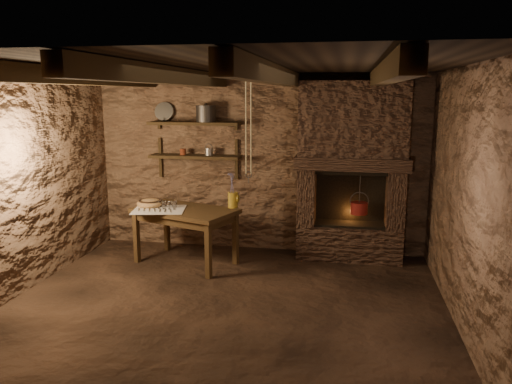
% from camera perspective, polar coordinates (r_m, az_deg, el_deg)
% --- Properties ---
extents(floor, '(4.50, 4.50, 0.00)m').
position_cam_1_polar(floor, '(5.27, -3.63, -12.84)').
color(floor, black).
rests_on(floor, ground).
extents(back_wall, '(4.50, 0.04, 2.40)m').
position_cam_1_polar(back_wall, '(6.83, 0.29, 3.25)').
color(back_wall, '#483022').
rests_on(back_wall, floor).
extents(front_wall, '(4.50, 0.04, 2.40)m').
position_cam_1_polar(front_wall, '(3.06, -13.03, -7.00)').
color(front_wall, '#483022').
rests_on(front_wall, floor).
extents(left_wall, '(0.04, 4.00, 2.40)m').
position_cam_1_polar(left_wall, '(5.87, -25.64, 0.83)').
color(left_wall, '#483022').
rests_on(left_wall, floor).
extents(right_wall, '(0.04, 4.00, 2.40)m').
position_cam_1_polar(right_wall, '(4.88, 22.78, -0.84)').
color(right_wall, '#483022').
rests_on(right_wall, floor).
extents(ceiling, '(4.50, 4.00, 0.04)m').
position_cam_1_polar(ceiling, '(4.82, -4.00, 14.22)').
color(ceiling, black).
rests_on(ceiling, back_wall).
extents(beam_far_left, '(0.14, 3.95, 0.16)m').
position_cam_1_polar(beam_far_left, '(5.38, -20.02, 12.31)').
color(beam_far_left, black).
rests_on(beam_far_left, ceiling).
extents(beam_mid_left, '(0.14, 3.95, 0.16)m').
position_cam_1_polar(beam_mid_left, '(4.96, -9.73, 12.96)').
color(beam_mid_left, black).
rests_on(beam_mid_left, ceiling).
extents(beam_mid_right, '(0.14, 3.95, 0.16)m').
position_cam_1_polar(beam_mid_right, '(4.72, 2.08, 13.22)').
color(beam_mid_right, black).
rests_on(beam_mid_right, ceiling).
extents(beam_far_right, '(0.14, 3.95, 0.16)m').
position_cam_1_polar(beam_far_right, '(4.68, 14.61, 12.89)').
color(beam_far_right, black).
rests_on(beam_far_right, ceiling).
extents(shelf_lower, '(1.25, 0.30, 0.04)m').
position_cam_1_polar(shelf_lower, '(6.87, -6.96, 4.04)').
color(shelf_lower, black).
rests_on(shelf_lower, back_wall).
extents(shelf_upper, '(1.25, 0.30, 0.04)m').
position_cam_1_polar(shelf_upper, '(6.83, -7.05, 7.80)').
color(shelf_upper, black).
rests_on(shelf_upper, back_wall).
extents(hearth, '(1.43, 0.51, 2.30)m').
position_cam_1_polar(hearth, '(6.50, 10.86, 2.87)').
color(hearth, '#312018').
rests_on(hearth, floor).
extents(work_table, '(1.42, 1.10, 0.72)m').
position_cam_1_polar(work_table, '(6.43, -8.04, -4.78)').
color(work_table, '#312111').
rests_on(work_table, floor).
extents(linen_cloth, '(0.71, 0.62, 0.01)m').
position_cam_1_polar(linen_cloth, '(6.34, -11.01, -1.99)').
color(linen_cloth, beige).
rests_on(linen_cloth, work_table).
extents(pewter_cutlery_row, '(0.56, 0.30, 0.01)m').
position_cam_1_polar(pewter_cutlery_row, '(6.32, -11.08, -1.95)').
color(pewter_cutlery_row, gray).
rests_on(pewter_cutlery_row, linen_cloth).
extents(drinking_glasses, '(0.20, 0.06, 0.08)m').
position_cam_1_polar(drinking_glasses, '(6.43, -10.46, -1.38)').
color(drinking_glasses, white).
rests_on(drinking_glasses, linen_cloth).
extents(stoneware_jug, '(0.15, 0.14, 0.45)m').
position_cam_1_polar(stoneware_jug, '(6.33, -2.63, -0.08)').
color(stoneware_jug, '#AB8921').
rests_on(stoneware_jug, work_table).
extents(wooden_bowl, '(0.39, 0.39, 0.12)m').
position_cam_1_polar(wooden_bowl, '(6.55, -11.98, -1.29)').
color(wooden_bowl, olive).
rests_on(wooden_bowl, work_table).
extents(iron_stockpot, '(0.33, 0.33, 0.20)m').
position_cam_1_polar(iron_stockpot, '(6.77, -5.73, 8.81)').
color(iron_stockpot, '#292624').
rests_on(iron_stockpot, shelf_upper).
extents(tin_pan, '(0.27, 0.13, 0.26)m').
position_cam_1_polar(tin_pan, '(7.06, -10.45, 9.03)').
color(tin_pan, '#9F9F99').
rests_on(tin_pan, shelf_upper).
extents(small_kettle, '(0.17, 0.15, 0.16)m').
position_cam_1_polar(small_kettle, '(6.80, -5.40, 4.61)').
color(small_kettle, '#9F9F99').
rests_on(small_kettle, shelf_lower).
extents(rusty_tin, '(0.09, 0.09, 0.08)m').
position_cam_1_polar(rusty_tin, '(6.91, -8.35, 4.57)').
color(rusty_tin, '#5E2212').
rests_on(rusty_tin, shelf_lower).
extents(red_pot, '(0.28, 0.28, 0.54)m').
position_cam_1_polar(red_pot, '(6.55, 11.70, -1.72)').
color(red_pot, maroon).
rests_on(red_pot, hearth).
extents(hanging_ropes, '(0.08, 0.08, 1.20)m').
position_cam_1_polar(hanging_ropes, '(5.84, -0.87, 7.81)').
color(hanging_ropes, '#C1B488').
rests_on(hanging_ropes, ceiling).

